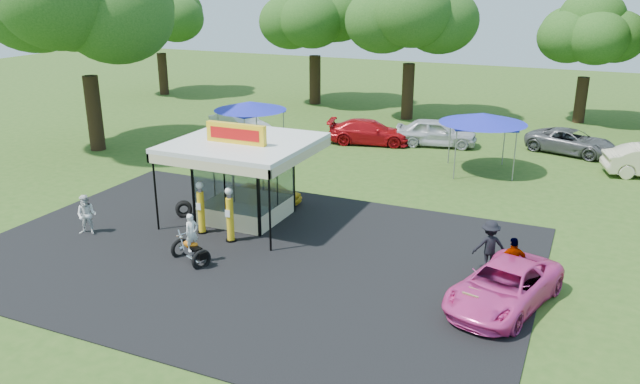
# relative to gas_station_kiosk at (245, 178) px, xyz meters

# --- Properties ---
(ground) EXTENTS (120.00, 120.00, 0.00)m
(ground) POSITION_rel_gas_station_kiosk_xyz_m (2.00, -4.99, -1.78)
(ground) COLOR #2F5219
(ground) RESTS_ON ground
(asphalt_apron) EXTENTS (20.00, 14.00, 0.04)m
(asphalt_apron) POSITION_rel_gas_station_kiosk_xyz_m (2.00, -2.99, -1.76)
(asphalt_apron) COLOR black
(asphalt_apron) RESTS_ON ground
(gas_station_kiosk) EXTENTS (5.40, 5.40, 4.18)m
(gas_station_kiosk) POSITION_rel_gas_station_kiosk_xyz_m (0.00, 0.00, 0.00)
(gas_station_kiosk) COLOR white
(gas_station_kiosk) RESTS_ON ground
(gas_pump_left) EXTENTS (0.40, 0.40, 2.16)m
(gas_pump_left) POSITION_rel_gas_station_kiosk_xyz_m (-0.75, -2.11, -0.75)
(gas_pump_left) COLOR black
(gas_pump_left) RESTS_ON ground
(gas_pump_right) EXTENTS (0.41, 0.41, 2.20)m
(gas_pump_right) POSITION_rel_gas_station_kiosk_xyz_m (0.73, -2.36, -0.73)
(gas_pump_right) COLOR black
(gas_pump_right) RESTS_ON ground
(motorcycle) EXTENTS (1.71, 1.28, 1.94)m
(motorcycle) POSITION_rel_gas_station_kiosk_xyz_m (0.50, -4.55, -1.03)
(motorcycle) COLOR black
(motorcycle) RESTS_ON ground
(spare_tires) EXTENTS (0.88, 0.82, 0.72)m
(spare_tires) POSITION_rel_gas_station_kiosk_xyz_m (-2.50, -0.90, -1.43)
(spare_tires) COLOR black
(spare_tires) RESTS_ON ground
(a_frame_sign) EXTENTS (0.55, 0.57, 0.90)m
(a_frame_sign) POSITION_rel_gas_station_kiosk_xyz_m (10.28, -4.41, -1.32)
(a_frame_sign) COLOR #593819
(a_frame_sign) RESTS_ON ground
(kiosk_car) EXTENTS (2.82, 1.13, 0.96)m
(kiosk_car) POSITION_rel_gas_station_kiosk_xyz_m (-0.00, 2.21, -1.30)
(kiosk_car) COLOR yellow
(kiosk_car) RESTS_ON ground
(pink_sedan) EXTENTS (3.45, 5.22, 1.33)m
(pink_sedan) POSITION_rel_gas_station_kiosk_xyz_m (10.99, -3.22, -1.12)
(pink_sedan) COLOR #EC409D
(pink_sedan) RESTS_ON ground
(spectator_west) EXTENTS (0.95, 0.85, 1.63)m
(spectator_west) POSITION_rel_gas_station_kiosk_xyz_m (-4.79, -4.02, -0.97)
(spectator_west) COLOR white
(spectator_west) RESTS_ON ground
(spectator_east_a) EXTENTS (1.32, 1.09, 1.78)m
(spectator_east_a) POSITION_rel_gas_station_kiosk_xyz_m (10.13, -0.77, -0.89)
(spectator_east_a) COLOR black
(spectator_east_a) RESTS_ON ground
(spectator_east_b) EXTENTS (1.10, 0.82, 1.73)m
(spectator_east_b) POSITION_rel_gas_station_kiosk_xyz_m (11.04, -1.83, -0.92)
(spectator_east_b) COLOR gray
(spectator_east_b) RESTS_ON ground
(bg_car_a) EXTENTS (5.01, 3.29, 1.56)m
(bg_car_a) POSITION_rel_gas_station_kiosk_xyz_m (-7.83, 12.58, -1.00)
(bg_car_a) COLOR white
(bg_car_a) RESTS_ON ground
(bg_car_b) EXTENTS (5.39, 3.10, 1.47)m
(bg_car_b) POSITION_rel_gas_station_kiosk_xyz_m (0.41, 14.13, -1.05)
(bg_car_b) COLOR #B80E14
(bg_car_b) RESTS_ON ground
(bg_car_c) EXTENTS (5.13, 2.88, 1.65)m
(bg_car_c) POSITION_rel_gas_station_kiosk_xyz_m (4.24, 15.32, -0.96)
(bg_car_c) COLOR silver
(bg_car_c) RESTS_ON ground
(bg_car_d) EXTENTS (5.47, 3.69, 1.39)m
(bg_car_d) POSITION_rel_gas_station_kiosk_xyz_m (11.81, 16.72, -1.09)
(bg_car_d) COLOR #57575A
(bg_car_d) RESTS_ON ground
(tent_west) EXTENTS (4.19, 4.19, 2.93)m
(tent_west) POSITION_rel_gas_station_kiosk_xyz_m (-5.33, 9.70, 0.87)
(tent_west) COLOR gray
(tent_west) RESTS_ON ground
(tent_east) EXTENTS (4.45, 4.45, 3.11)m
(tent_east) POSITION_rel_gas_station_kiosk_xyz_m (7.66, 10.90, 1.03)
(tent_east) COLOR gray
(tent_east) RESTS_ON ground
(oak_far_a) EXTENTS (8.40, 8.40, 9.96)m
(oak_far_a) POSITION_rel_gas_station_kiosk_xyz_m (-22.04, 23.33, 4.56)
(oak_far_a) COLOR black
(oak_far_a) RESTS_ON ground
(oak_far_b) EXTENTS (8.92, 8.92, 10.64)m
(oak_far_b) POSITION_rel_gas_station_kiosk_xyz_m (-8.10, 24.77, 5.01)
(oak_far_b) COLOR black
(oak_far_b) RESTS_ON ground
(oak_far_c) EXTENTS (9.50, 9.50, 11.19)m
(oak_far_c) POSITION_rel_gas_station_kiosk_xyz_m (0.41, 22.11, 5.32)
(oak_far_c) COLOR black
(oak_far_c) RESTS_ON ground
(oak_far_d) EXTENTS (7.41, 7.41, 8.83)m
(oak_far_d) POSITION_rel_gas_station_kiosk_xyz_m (11.82, 25.88, 3.84)
(oak_far_d) COLOR black
(oak_far_d) RESTS_ON ground
(oak_near) EXTENTS (11.17, 11.17, 12.86)m
(oak_near) POSITION_rel_gas_station_kiosk_xyz_m (-13.80, 6.25, 6.28)
(oak_near) COLOR black
(oak_near) RESTS_ON ground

